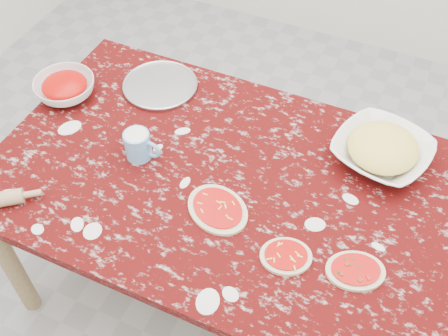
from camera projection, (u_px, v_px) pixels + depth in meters
ground at (224, 286)px, 2.40m from camera, size 4.00×4.00×0.00m
worktable at (224, 193)px, 1.90m from camera, size 1.60×1.00×0.75m
pizza_tray at (160, 86)px, 2.14m from camera, size 0.36×0.36×0.01m
sauce_bowl at (65, 88)px, 2.08m from camera, size 0.24×0.24×0.07m
cheese_bowl at (381, 152)px, 1.86m from camera, size 0.39×0.39×0.08m
flour_mug at (139, 145)px, 1.86m from camera, size 0.13×0.09×0.11m
pizza_left at (218, 209)px, 1.74m from camera, size 0.27×0.25×0.02m
pizza_mid at (286, 256)px, 1.62m from camera, size 0.20×0.18×0.02m
pizza_right at (355, 271)px, 1.59m from camera, size 0.21×0.19×0.02m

